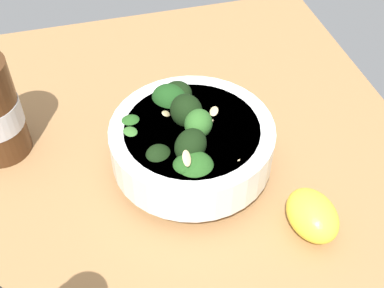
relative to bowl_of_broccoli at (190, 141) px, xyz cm
name	(u,v)px	position (x,y,z in cm)	size (l,w,h in cm)	color
ground_plane	(154,170)	(1.93, 4.23, -6.11)	(67.28, 67.28, 3.28)	#996D42
bowl_of_broccoli	(190,141)	(0.00, 0.00, 0.00)	(18.99, 18.99, 10.27)	white
lemon_wedge	(312,215)	(-12.08, -10.36, -2.29)	(6.96, 5.12, 4.36)	yellow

